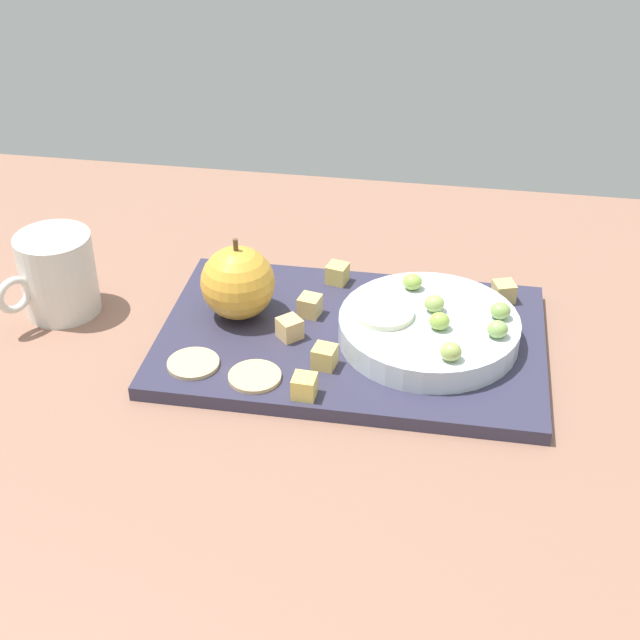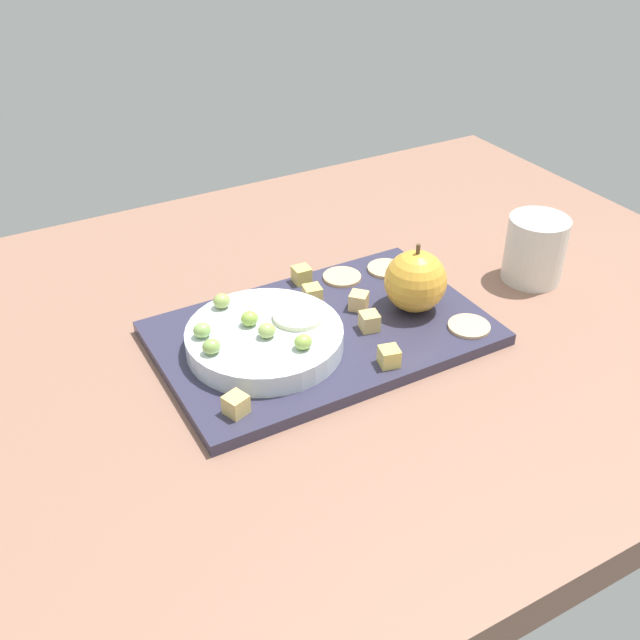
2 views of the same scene
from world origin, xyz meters
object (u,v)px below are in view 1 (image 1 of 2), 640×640
object	(u,v)px
cracker_1	(193,364)
cracker_2	(226,277)
grape_2	(451,352)
grape_3	(500,311)
serving_dish	(429,329)
cheese_cube_1	(309,306)
grape_1	(498,329)
cup	(57,274)
platter	(352,340)
cheese_cube_2	(304,386)
cheese_cube_3	(325,357)
cracker_0	(255,377)
grape_5	(439,321)
grape_4	(412,282)
cheese_cube_5	(504,292)
apple_slice_0	(384,313)
apple_whole	(238,283)
cheese_cube_0	(337,273)
grape_0	(434,303)
cheese_cube_4	(290,328)

from	to	relation	value
cracker_1	cracker_2	bearing A→B (deg)	-86.46
grape_2	grape_3	xyz separation A→B (cm)	(-4.43, -7.70, -0.05)
serving_dish	cheese_cube_1	xyz separation A→B (cm)	(12.40, -2.54, -0.20)
cracker_2	grape_1	size ratio (longest dim) A/B	2.49
grape_3	cup	bearing A→B (deg)	0.05
platter	cheese_cube_2	distance (cm)	11.06
cheese_cube_3	cheese_cube_1	bearing A→B (deg)	-70.56
cracker_1	grape_1	distance (cm)	28.97
cracker_0	grape_1	bearing A→B (deg)	-162.45
cup	cracker_2	bearing A→B (deg)	-156.73
cracker_2	grape_2	size ratio (longest dim) A/B	2.49
cracker_2	grape_5	world-z (taller)	grape_5
cracker_1	grape_4	bearing A→B (deg)	-145.93
cracker_0	cup	distance (cm)	25.65
cheese_cube_5	apple_slice_0	xyz separation A→B (cm)	(11.76, 8.82, 1.76)
apple_whole	grape_1	bearing A→B (deg)	172.47
apple_whole	serving_dish	bearing A→B (deg)	176.02
cheese_cube_0	grape_4	xyz separation A→B (cm)	(-8.37, 4.18, 2.29)
cheese_cube_5	apple_whole	bearing A→B (deg)	15.10
cheese_cube_2	grape_3	distance (cm)	21.08
apple_whole	cracker_1	bearing A→B (deg)	76.69
cheese_cube_1	grape_3	distance (cm)	19.32
cracker_1	grape_5	bearing A→B (deg)	-164.33
grape_2	cup	xyz separation A→B (cm)	(41.17, -7.66, -0.43)
cheese_cube_2	grape_4	distance (cm)	18.19
apple_whole	cheese_cube_1	bearing A→B (deg)	-170.52
cheese_cube_3	grape_5	world-z (taller)	grape_5
apple_whole	cheese_cube_1	distance (cm)	7.69
grape_1	grape_2	xyz separation A→B (cm)	(4.17, 4.42, 0.04)
apple_whole	cheese_cube_3	xyz separation A→B (cm)	(-10.10, 7.35, -2.74)
apple_whole	grape_0	world-z (taller)	apple_whole
cheese_cube_0	grape_4	world-z (taller)	grape_4
cracker_2	grape_5	xyz separation A→B (cm)	(-23.71, 9.75, 3.17)
cheese_cube_0	cup	size ratio (longest dim) A/B	0.21
cheese_cube_4	cup	xyz separation A→B (cm)	(25.29, -3.01, 1.91)
cheese_cube_2	grape_2	bearing A→B (deg)	-161.41
cheese_cube_1	apple_slice_0	xyz separation A→B (cm)	(-7.97, 2.77, 1.76)
grape_0	grape_4	xyz separation A→B (cm)	(2.47, -3.80, -0.03)
cheese_cube_4	cracker_2	xyz separation A→B (cm)	(9.13, -9.96, -0.85)
serving_dish	grape_0	distance (cm)	2.57
cheese_cube_2	grape_0	size ratio (longest dim) A/B	1.05
grape_5	cracker_2	bearing A→B (deg)	-22.35
platter	apple_slice_0	size ratio (longest dim) A/B	6.52
cup	apple_whole	bearing A→B (deg)	-179.43
apple_whole	apple_slice_0	world-z (taller)	apple_whole
cheese_cube_4	grape_1	xyz separation A→B (cm)	(-20.05, 0.23, 2.31)
grape_4	grape_5	xyz separation A→B (cm)	(-3.14, 6.86, 0.03)
cheese_cube_5	grape_3	distance (cm)	7.76
grape_3	cheese_cube_2	bearing A→B (deg)	34.91
grape_4	cheese_cube_0	bearing A→B (deg)	-26.55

